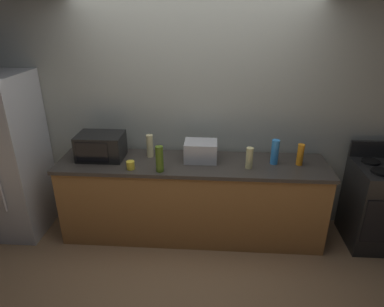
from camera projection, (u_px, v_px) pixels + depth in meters
The scene contains 13 objects.
ground_plane at pixel (189, 256), 3.52m from camera, with size 8.00×8.00×0.00m, color #93704C.
back_wall at pixel (195, 110), 3.72m from camera, with size 6.40×0.10×2.70m, color #9EA399.
counter_run at pixel (192, 199), 3.70m from camera, with size 2.84×0.64×0.90m.
refrigerator at pixel (5, 157), 3.65m from camera, with size 0.72×0.73×1.80m.
stove_range at pixel (379, 205), 3.58m from camera, with size 0.60×0.61×1.08m.
microwave at pixel (101, 146), 3.58m from camera, with size 0.48×0.35×0.27m.
toaster_oven at pixel (201, 151), 3.53m from camera, with size 0.34×0.26×0.21m, color #B7BABF.
bottle_hand_soap at pixel (150, 146), 3.62m from camera, with size 0.07×0.07×0.25m, color beige.
bottle_spray_cleaner at pixel (275, 152), 3.45m from camera, with size 0.08×0.08×0.26m, color #338CE5.
bottle_dish_soap at pixel (300, 155), 3.43m from camera, with size 0.07×0.07×0.23m, color orange.
bottle_vinegar at pixel (249, 158), 3.36m from camera, with size 0.07×0.07×0.22m, color beige.
bottle_olive_oil at pixel (160, 159), 3.28m from camera, with size 0.08×0.08×0.26m, color #4C6B19.
mug_yellow at pixel (131, 165), 3.36m from camera, with size 0.08×0.08×0.09m, color yellow.
Camera 1 is at (0.22, -2.79, 2.39)m, focal length 31.40 mm.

